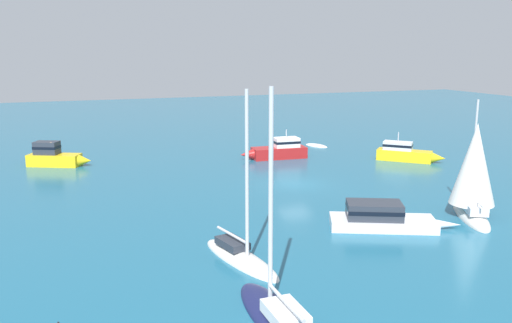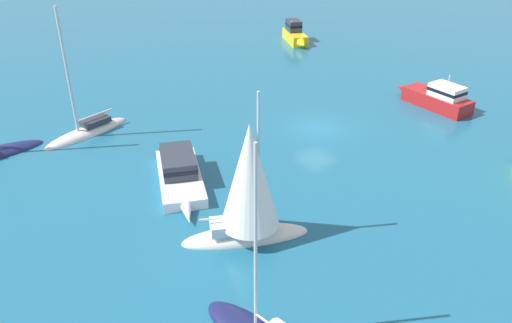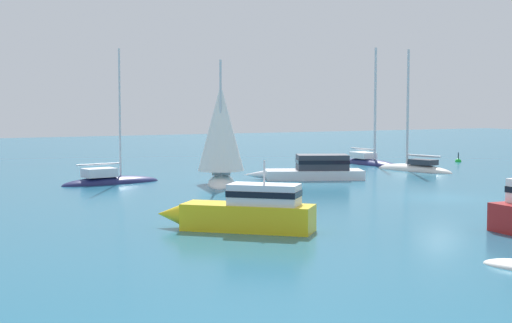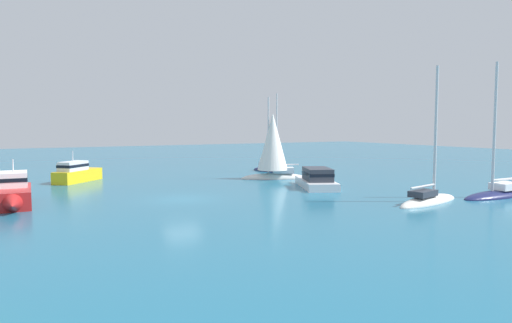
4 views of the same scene
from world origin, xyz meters
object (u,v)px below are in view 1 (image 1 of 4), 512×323
object	(u,v)px
launch	(381,217)
sloop	(474,176)
motor_cruiser_1	(278,150)
tender	(316,146)
ketch_1	(240,257)
motor_cruiser	(406,153)
yacht	(277,316)
powerboat	(55,156)

from	to	relation	value
launch	sloop	bearing A→B (deg)	23.80
launch	sloop	size ratio (longest dim) A/B	0.96
launch	motor_cruiser_1	bearing A→B (deg)	108.61
tender	motor_cruiser_1	xyz separation A→B (m)	(-4.77, 6.61, 0.81)
ketch_1	motor_cruiser	bearing A→B (deg)	114.45
motor_cruiser	ketch_1	size ratio (longest dim) A/B	0.59
ketch_1	tender	distance (m)	33.50
motor_cruiser	tender	distance (m)	11.19
yacht	motor_cruiser	bearing A→B (deg)	-44.74
ketch_1	sloop	size ratio (longest dim) A/B	1.15
motor_cruiser	yacht	xyz separation A→B (m)	(-24.30, 23.29, -0.58)
sloop	yacht	bearing A→B (deg)	142.59
motor_cruiser_1	yacht	world-z (taller)	yacht
ketch_1	yacht	distance (m)	6.42
motor_cruiser	launch	world-z (taller)	motor_cruiser
powerboat	sloop	distance (m)	35.84
motor_cruiser_1	powerboat	distance (m)	21.03
ketch_1	sloop	distance (m)	16.60
ketch_1	sloop	bearing A→B (deg)	82.65
ketch_1	powerboat	distance (m)	28.55
motor_cruiser	powerboat	world-z (taller)	motor_cruiser
launch	yacht	xyz separation A→B (m)	(-8.26, 10.10, -0.47)
ketch_1	tender	size ratio (longest dim) A/B	2.84
sloop	powerboat	bearing A→B (deg)	71.72
ketch_1	launch	xyz separation A→B (m)	(1.86, -9.57, 0.49)
ketch_1	launch	size ratio (longest dim) A/B	1.20
tender	launch	bearing A→B (deg)	139.86
sloop	launch	bearing A→B (deg)	116.27
sloop	motor_cruiser	bearing A→B (deg)	4.69
launch	yacht	world-z (taller)	yacht
powerboat	yacht	xyz separation A→B (m)	(-33.46, -8.54, -0.69)
motor_cruiser	motor_cruiser_1	world-z (taller)	motor_cruiser_1
ketch_1	motor_cruiser_1	xyz separation A→B (m)	(23.34, -11.63, 0.64)
powerboat	sloop	bearing A→B (deg)	-19.83
powerboat	sloop	xyz separation A→B (m)	(-25.24, -25.38, 1.82)
launch	motor_cruiser_1	size ratio (longest dim) A/B	1.15
tender	powerboat	xyz separation A→B (m)	(-1.04, 27.31, 0.88)
launch	powerboat	bearing A→B (deg)	150.57
tender	yacht	size ratio (longest dim) A/B	0.34
ketch_1	motor_cruiser_1	bearing A→B (deg)	139.78
motor_cruiser_1	sloop	xyz separation A→B (m)	(-21.52, -4.68, 1.89)
motor_cruiser	ketch_1	distance (m)	28.96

